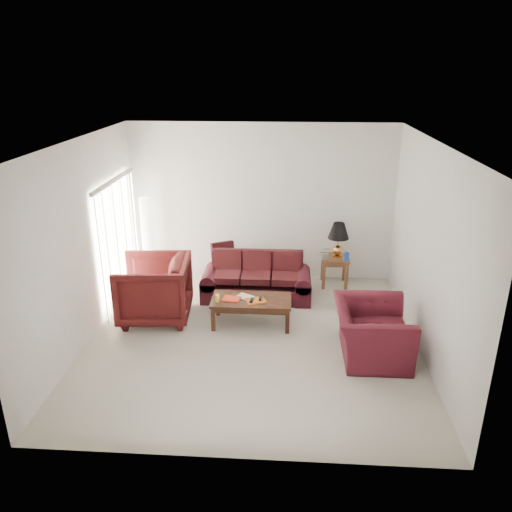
% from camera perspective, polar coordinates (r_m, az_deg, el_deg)
% --- Properties ---
extents(floor, '(5.00, 5.00, 0.00)m').
position_cam_1_polar(floor, '(7.80, -0.42, -9.48)').
color(floor, '#BBB39F').
rests_on(floor, ground).
extents(blinds, '(0.10, 2.00, 2.16)m').
position_cam_1_polar(blinds, '(8.99, -15.39, 1.57)').
color(blinds, silver).
rests_on(blinds, ground).
extents(sofa, '(1.96, 0.88, 0.80)m').
position_cam_1_polar(sofa, '(8.94, 0.05, -2.45)').
color(sofa, black).
rests_on(sofa, ground).
extents(throw_pillow, '(0.48, 0.38, 0.45)m').
position_cam_1_polar(throw_pillow, '(9.33, -3.81, 0.32)').
color(throw_pillow, black).
rests_on(throw_pillow, sofa).
extents(end_table, '(0.52, 0.52, 0.56)m').
position_cam_1_polar(end_table, '(9.63, 8.93, -1.69)').
color(end_table, '#54301C').
rests_on(end_table, ground).
extents(table_lamp, '(0.41, 0.41, 0.66)m').
position_cam_1_polar(table_lamp, '(9.46, 9.36, 1.83)').
color(table_lamp, '#AE7436').
rests_on(table_lamp, end_table).
extents(clock, '(0.14, 0.07, 0.13)m').
position_cam_1_polar(clock, '(9.34, 7.88, -0.07)').
color(clock, silver).
rests_on(clock, end_table).
extents(blue_canister, '(0.10, 0.10, 0.15)m').
position_cam_1_polar(blue_canister, '(9.38, 10.28, -0.07)').
color(blue_canister, '#183CA0').
rests_on(blue_canister, end_table).
extents(picture_frame, '(0.16, 0.18, 0.05)m').
position_cam_1_polar(picture_frame, '(9.71, 8.14, 0.83)').
color(picture_frame, '#BABABF').
rests_on(picture_frame, end_table).
extents(floor_lamp, '(0.32, 0.32, 1.70)m').
position_cam_1_polar(floor_lamp, '(9.66, -12.21, 1.76)').
color(floor_lamp, white).
rests_on(floor_lamp, ground).
extents(armchair_left, '(1.24, 1.21, 1.05)m').
position_cam_1_polar(armchair_left, '(8.35, -11.59, -3.75)').
color(armchair_left, '#3A0D0D').
rests_on(armchair_left, ground).
extents(armchair_right, '(1.05, 1.20, 0.78)m').
position_cam_1_polar(armchair_right, '(7.40, 13.07, -8.44)').
color(armchair_right, '#420F18').
rests_on(armchair_right, ground).
extents(coffee_table, '(1.38, 0.87, 0.45)m').
position_cam_1_polar(coffee_table, '(8.13, -0.53, -6.34)').
color(coffee_table, black).
rests_on(coffee_table, ground).
extents(magazine_red, '(0.32, 0.26, 0.02)m').
position_cam_1_polar(magazine_red, '(8.02, -2.82, -4.93)').
color(magazine_red, red).
rests_on(magazine_red, coffee_table).
extents(magazine_white, '(0.32, 0.30, 0.01)m').
position_cam_1_polar(magazine_white, '(8.08, -1.26, -4.68)').
color(magazine_white, silver).
rests_on(magazine_white, coffee_table).
extents(magazine_orange, '(0.36, 0.32, 0.02)m').
position_cam_1_polar(magazine_orange, '(7.95, -0.03, -5.12)').
color(magazine_orange, '#CA5A17').
rests_on(magazine_orange, coffee_table).
extents(remote_a, '(0.07, 0.17, 0.02)m').
position_cam_1_polar(remote_a, '(7.93, -0.48, -5.06)').
color(remote_a, black).
rests_on(remote_a, coffee_table).
extents(remote_b, '(0.06, 0.16, 0.02)m').
position_cam_1_polar(remote_b, '(7.99, 0.55, -4.85)').
color(remote_b, black).
rests_on(remote_b, coffee_table).
extents(yellow_glass, '(0.09, 0.09, 0.12)m').
position_cam_1_polar(yellow_glass, '(7.94, -4.44, -4.81)').
color(yellow_glass, yellow).
rests_on(yellow_glass, coffee_table).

